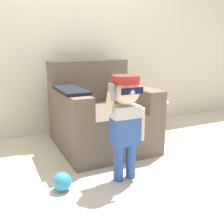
{
  "coord_description": "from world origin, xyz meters",
  "views": [
    {
      "loc": [
        -0.91,
        -2.46,
        1.1
      ],
      "look_at": [
        0.12,
        -0.3,
        0.49
      ],
      "focal_mm": 42.0,
      "sensor_mm": 36.0,
      "label": 1
    }
  ],
  "objects_px": {
    "person_child": "(126,112)",
    "armchair": "(100,116)",
    "side_table": "(152,114)",
    "toy_ball": "(62,182)"
  },
  "relations": [
    {
      "from": "toy_ball",
      "to": "person_child",
      "type": "bearing_deg",
      "value": -4.99
    },
    {
      "from": "armchair",
      "to": "toy_ball",
      "type": "height_order",
      "value": "armchair"
    },
    {
      "from": "armchair",
      "to": "side_table",
      "type": "distance_m",
      "value": 0.78
    },
    {
      "from": "armchair",
      "to": "person_child",
      "type": "relative_size",
      "value": 1.16
    },
    {
      "from": "armchair",
      "to": "person_child",
      "type": "bearing_deg",
      "value": -98.66
    },
    {
      "from": "person_child",
      "to": "toy_ball",
      "type": "xyz_separation_m",
      "value": [
        -0.53,
        0.05,
        -0.51
      ]
    },
    {
      "from": "armchair",
      "to": "toy_ball",
      "type": "distance_m",
      "value": 1.05
    },
    {
      "from": "person_child",
      "to": "armchair",
      "type": "bearing_deg",
      "value": 81.34
    },
    {
      "from": "person_child",
      "to": "side_table",
      "type": "xyz_separation_m",
      "value": [
        0.89,
        0.93,
        -0.33
      ]
    },
    {
      "from": "armchair",
      "to": "side_table",
      "type": "xyz_separation_m",
      "value": [
        0.76,
        0.11,
        -0.09
      ]
    }
  ]
}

